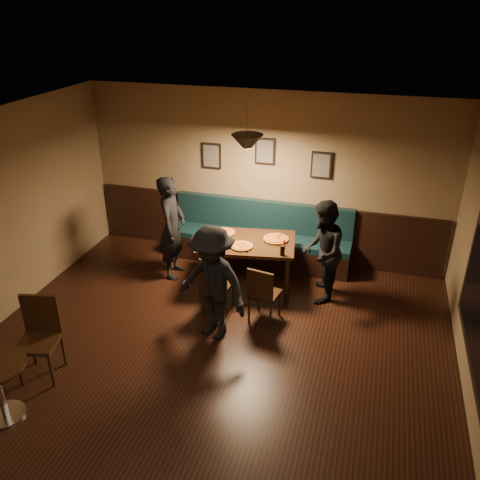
{
  "coord_description": "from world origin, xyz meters",
  "views": [
    {
      "loc": [
        1.76,
        -4.02,
        4.08
      ],
      "look_at": [
        -0.0,
        2.06,
        0.95
      ],
      "focal_mm": 37.31,
      "sensor_mm": 36.0,
      "label": 1
    }
  ],
  "objects": [
    {
      "name": "cafe_chair_far",
      "position": [
        -1.77,
        -0.23,
        0.5
      ],
      "size": [
        0.53,
        0.53,
        0.99
      ],
      "primitive_type": null,
      "rotation": [
        0.0,
        0.0,
        3.38
      ],
      "color": "black",
      "rests_on": "floor"
    },
    {
      "name": "pizza_a",
      "position": [
        -0.41,
        2.56,
        0.79
      ],
      "size": [
        0.36,
        0.36,
        0.04
      ],
      "primitive_type": "cylinder",
      "rotation": [
        0.0,
        0.0,
        -0.05
      ],
      "color": "#CB5D26",
      "rests_on": "dining_table"
    },
    {
      "name": "diner_front",
      "position": [
        -0.09,
        1.09,
        0.79
      ],
      "size": [
        1.15,
        0.88,
        1.57
      ],
      "primitive_type": "imported",
      "rotation": [
        0.0,
        0.0,
        -0.33
      ],
      "color": "black",
      "rests_on": "floor"
    },
    {
      "name": "pendant_lamp",
      "position": [
        -0.0,
        2.41,
        2.25
      ],
      "size": [
        0.44,
        0.44,
        0.25
      ],
      "primitive_type": "cone",
      "rotation": [
        3.14,
        0.0,
        0.0
      ],
      "color": "black",
      "rests_on": "ceiling"
    },
    {
      "name": "dining_table",
      "position": [
        -0.0,
        2.41,
        0.38
      ],
      "size": [
        1.56,
        1.14,
        0.77
      ],
      "primitive_type": "cube",
      "rotation": [
        0.0,
        0.0,
        0.16
      ],
      "color": "black",
      "rests_on": "floor"
    },
    {
      "name": "soda_glass",
      "position": [
        0.6,
        2.12,
        0.84
      ],
      "size": [
        0.09,
        0.09,
        0.15
      ],
      "primitive_type": "cylinder",
      "rotation": [
        0.0,
        0.0,
        0.37
      ],
      "color": "black",
      "rests_on": "dining_table"
    },
    {
      "name": "chair_near_left",
      "position": [
        -0.21,
        1.66,
        0.44
      ],
      "size": [
        0.42,
        0.42,
        0.87
      ],
      "primitive_type": null,
      "rotation": [
        0.0,
        0.0,
        -0.08
      ],
      "color": "#331E0E",
      "rests_on": "floor"
    },
    {
      "name": "diner_right",
      "position": [
        1.13,
        2.37,
        0.77
      ],
      "size": [
        0.63,
        0.78,
        1.53
      ],
      "primitive_type": "imported",
      "rotation": [
        0.0,
        0.0,
        -1.5
      ],
      "color": "black",
      "rests_on": "floor"
    },
    {
      "name": "floor",
      "position": [
        0.0,
        0.0,
        0.0
      ],
      "size": [
        7.0,
        7.0,
        0.0
      ],
      "primitive_type": "plane",
      "color": "black",
      "rests_on": "ground"
    },
    {
      "name": "napkin_a",
      "position": [
        -0.56,
        2.66,
        0.77
      ],
      "size": [
        0.18,
        0.18,
        0.01
      ],
      "primitive_type": "cube",
      "rotation": [
        0.0,
        0.0,
        0.18
      ],
      "color": "#1B6730",
      "rests_on": "dining_table"
    },
    {
      "name": "diner_left",
      "position": [
        -1.2,
        2.42,
        0.83
      ],
      "size": [
        0.45,
        0.64,
        1.66
      ],
      "primitive_type": "imported",
      "rotation": [
        0.0,
        0.0,
        1.67
      ],
      "color": "black",
      "rests_on": "floor"
    },
    {
      "name": "cutlery_set",
      "position": [
        -0.04,
        2.07,
        0.77
      ],
      "size": [
        0.21,
        0.08,
        0.0
      ],
      "primitive_type": "cube",
      "rotation": [
        0.0,
        0.0,
        1.3
      ],
      "color": "silver",
      "rests_on": "dining_table"
    },
    {
      "name": "wall_back",
      "position": [
        0.0,
        3.5,
        1.4
      ],
      "size": [
        6.0,
        0.0,
        6.0
      ],
      "primitive_type": "plane",
      "rotation": [
        1.57,
        0.0,
        0.0
      ],
      "color": "#8C704F",
      "rests_on": "ground"
    },
    {
      "name": "wainscot",
      "position": [
        0.0,
        3.47,
        0.5
      ],
      "size": [
        5.88,
        0.06,
        1.0
      ],
      "primitive_type": "cube",
      "color": "black",
      "rests_on": "ground"
    },
    {
      "name": "booth_bench",
      "position": [
        0.0,
        3.2,
        0.5
      ],
      "size": [
        3.0,
        0.6,
        1.0
      ],
      "primitive_type": null,
      "color": "#0F232D",
      "rests_on": "ground"
    },
    {
      "name": "picture_right",
      "position": [
        0.9,
        3.47,
        1.7
      ],
      "size": [
        0.32,
        0.04,
        0.42
      ],
      "primitive_type": "cube",
      "color": "black",
      "rests_on": "wall_back"
    },
    {
      "name": "napkin_b",
      "position": [
        -0.53,
        2.11,
        0.77
      ],
      "size": [
        0.18,
        0.18,
        0.01
      ],
      "primitive_type": "cube",
      "rotation": [
        0.0,
        0.0,
        -0.15
      ],
      "color": "#1F773F",
      "rests_on": "dining_table"
    },
    {
      "name": "tabasco_bottle",
      "position": [
        0.57,
        2.41,
        0.82
      ],
      "size": [
        0.03,
        0.03,
        0.11
      ],
      "primitive_type": "cylinder",
      "rotation": [
        0.0,
        0.0,
        -0.07
      ],
      "color": "#AA050A",
      "rests_on": "dining_table"
    },
    {
      "name": "chair_near_right",
      "position": [
        0.48,
        1.62,
        0.42
      ],
      "size": [
        0.43,
        0.43,
        0.85
      ],
      "primitive_type": null,
      "rotation": [
        0.0,
        0.0,
        -0.17
      ],
      "color": "black",
      "rests_on": "floor"
    },
    {
      "name": "picture_center",
      "position": [
        0.0,
        3.47,
        1.85
      ],
      "size": [
        0.32,
        0.04,
        0.42
      ],
      "primitive_type": "cube",
      "color": "black",
      "rests_on": "wall_back"
    },
    {
      "name": "pizza_c",
      "position": [
        0.41,
        2.56,
        0.79
      ],
      "size": [
        0.48,
        0.48,
        0.04
      ],
      "primitive_type": "cylinder",
      "rotation": [
        0.0,
        0.0,
        0.36
      ],
      "color": "orange",
      "rests_on": "dining_table"
    },
    {
      "name": "ceiling",
      "position": [
        0.0,
        0.0,
        2.8
      ],
      "size": [
        7.0,
        7.0,
        0.0
      ],
      "primitive_type": "plane",
      "rotation": [
        3.14,
        0.0,
        0.0
      ],
      "color": "silver",
      "rests_on": "ground"
    },
    {
      "name": "pizza_b",
      "position": [
        -0.02,
        2.2,
        0.79
      ],
      "size": [
        0.35,
        0.35,
        0.04
      ],
      "primitive_type": "cylinder",
      "rotation": [
        0.0,
        0.0,
        -0.06
      ],
      "color": "orange",
      "rests_on": "dining_table"
    },
    {
      "name": "picture_left",
      "position": [
        -0.9,
        3.47,
        1.7
      ],
      "size": [
        0.32,
        0.04,
        0.42
      ],
      "primitive_type": "cube",
      "color": "black",
      "rests_on": "wall_back"
    }
  ]
}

